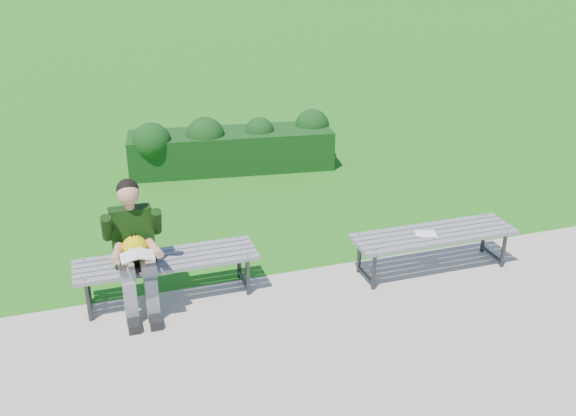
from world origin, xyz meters
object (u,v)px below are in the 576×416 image
Objects in this scene: paper_sheet at (426,233)px; bench_left at (167,263)px; hedge at (230,146)px; seated_boy at (134,245)px; bench_right at (434,237)px.

bench_left is at bearing 173.77° from paper_sheet.
paper_sheet is at bearing -6.23° from bench_left.
hedge is 2.45× the size of seated_boy.
paper_sheet is at bearing -71.84° from hedge.
bench_right is (1.36, -3.84, 0.03)m from hedge.
seated_boy reaches higher than bench_right.
hedge is 1.79× the size of bench_right.
bench_right is 6.94× the size of paper_sheet.
bench_left is 2.74m from paper_sheet.
bench_left is 1.00× the size of bench_right.
bench_left reaches higher than paper_sheet.
bench_right reaches higher than paper_sheet.
bench_left is 0.43m from seated_boy.
seated_boy is at bearing 176.17° from paper_sheet.
paper_sheet is (1.26, -3.84, 0.09)m from hedge.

